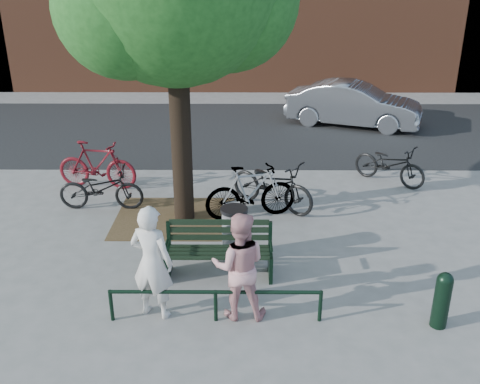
{
  "coord_description": "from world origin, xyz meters",
  "views": [
    {
      "loc": [
        0.39,
        -7.61,
        4.74
      ],
      "look_at": [
        0.34,
        1.0,
        1.09
      ],
      "focal_mm": 40.0,
      "sensor_mm": 36.0,
      "label": 1
    }
  ],
  "objects_px": {
    "bollard": "(442,298)",
    "litter_bin": "(234,233)",
    "parked_car": "(353,104)",
    "bicycle_c": "(272,184)",
    "park_bench": "(219,248)",
    "person_right": "(239,266)",
    "person_left": "(152,262)"
  },
  "relations": [
    {
      "from": "person_left",
      "to": "litter_bin",
      "type": "xyz_separation_m",
      "value": [
        1.14,
        1.65,
        -0.39
      ]
    },
    {
      "from": "park_bench",
      "to": "person_right",
      "type": "height_order",
      "value": "person_right"
    },
    {
      "from": "bollard",
      "to": "parked_car",
      "type": "height_order",
      "value": "parked_car"
    },
    {
      "from": "person_right",
      "to": "bollard",
      "type": "height_order",
      "value": "person_right"
    },
    {
      "from": "person_left",
      "to": "bollard",
      "type": "relative_size",
      "value": 2.02
    },
    {
      "from": "park_bench",
      "to": "person_right",
      "type": "distance_m",
      "value": 1.23
    },
    {
      "from": "park_bench",
      "to": "litter_bin",
      "type": "xyz_separation_m",
      "value": [
        0.24,
        0.52,
        0.01
      ]
    },
    {
      "from": "bollard",
      "to": "parked_car",
      "type": "xyz_separation_m",
      "value": [
        0.72,
        10.43,
        0.23
      ]
    },
    {
      "from": "park_bench",
      "to": "bollard",
      "type": "distance_m",
      "value": 3.47
    },
    {
      "from": "park_bench",
      "to": "person_right",
      "type": "bearing_deg",
      "value": -73.39
    },
    {
      "from": "person_left",
      "to": "parked_car",
      "type": "height_order",
      "value": "person_left"
    },
    {
      "from": "person_left",
      "to": "parked_car",
      "type": "bearing_deg",
      "value": -96.61
    },
    {
      "from": "person_right",
      "to": "bollard",
      "type": "bearing_deg",
      "value": 175.81
    },
    {
      "from": "park_bench",
      "to": "bollard",
      "type": "height_order",
      "value": "park_bench"
    },
    {
      "from": "litter_bin",
      "to": "bicycle_c",
      "type": "height_order",
      "value": "bicycle_c"
    },
    {
      "from": "bollard",
      "to": "litter_bin",
      "type": "relative_size",
      "value": 0.9
    },
    {
      "from": "person_left",
      "to": "bollard",
      "type": "height_order",
      "value": "person_left"
    },
    {
      "from": "person_left",
      "to": "litter_bin",
      "type": "relative_size",
      "value": 1.82
    },
    {
      "from": "park_bench",
      "to": "bollard",
      "type": "xyz_separation_m",
      "value": [
        3.18,
        -1.38,
        -0.01
      ]
    },
    {
      "from": "park_bench",
      "to": "person_left",
      "type": "bearing_deg",
      "value": -128.56
    },
    {
      "from": "parked_car",
      "to": "person_left",
      "type": "bearing_deg",
      "value": 175.85
    },
    {
      "from": "person_right",
      "to": "bicycle_c",
      "type": "bearing_deg",
      "value": -99.04
    },
    {
      "from": "litter_bin",
      "to": "parked_car",
      "type": "relative_size",
      "value": 0.23
    },
    {
      "from": "parked_car",
      "to": "litter_bin",
      "type": "bearing_deg",
      "value": 177.87
    },
    {
      "from": "person_left",
      "to": "bicycle_c",
      "type": "distance_m",
      "value": 4.27
    },
    {
      "from": "litter_bin",
      "to": "parked_car",
      "type": "xyz_separation_m",
      "value": [
        3.65,
        8.52,
        0.2
      ]
    },
    {
      "from": "person_left",
      "to": "bollard",
      "type": "xyz_separation_m",
      "value": [
        4.08,
        -0.25,
        -0.41
      ]
    },
    {
      "from": "parked_car",
      "to": "park_bench",
      "type": "bearing_deg",
      "value": 177.79
    },
    {
      "from": "park_bench",
      "to": "bicycle_c",
      "type": "distance_m",
      "value": 2.86
    },
    {
      "from": "bollard",
      "to": "bicycle_c",
      "type": "relative_size",
      "value": 0.43
    },
    {
      "from": "person_left",
      "to": "person_right",
      "type": "relative_size",
      "value": 1.07
    },
    {
      "from": "bicycle_c",
      "to": "park_bench",
      "type": "bearing_deg",
      "value": -163.13
    }
  ]
}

